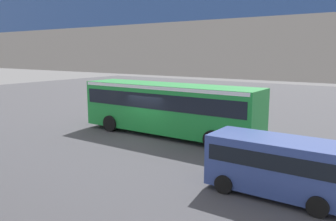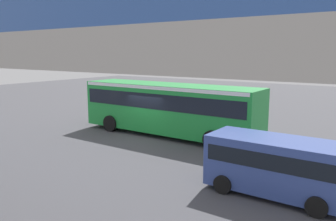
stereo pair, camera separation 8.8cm
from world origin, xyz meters
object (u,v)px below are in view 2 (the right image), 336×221
(bicycle_blue, at_px, (291,168))
(city_bus, at_px, (168,105))
(traffic_sign, at_px, (266,106))
(parked_van, at_px, (276,163))

(bicycle_blue, bearing_deg, city_bus, -19.59)
(traffic_sign, bearing_deg, city_bus, 32.06)
(city_bus, distance_m, traffic_sign, 5.88)
(parked_van, distance_m, bicycle_blue, 2.30)
(city_bus, xyz_separation_m, bicycle_blue, (-8.14, 2.90, -1.51))
(parked_van, height_order, bicycle_blue, parked_van)
(traffic_sign, bearing_deg, parked_van, 111.37)
(city_bus, height_order, parked_van, city_bus)
(parked_van, relative_size, traffic_sign, 1.71)
(city_bus, relative_size, traffic_sign, 4.12)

